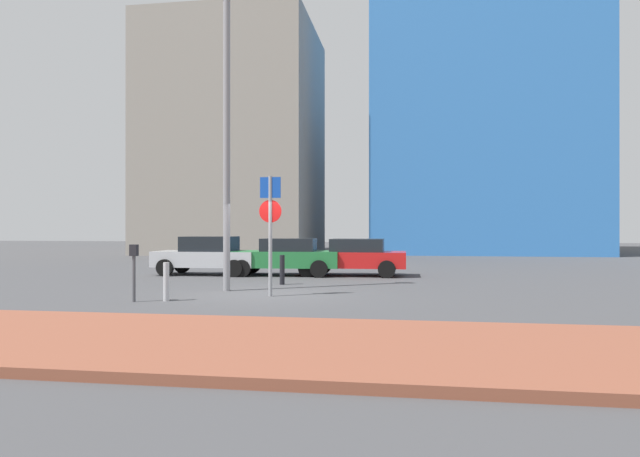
{
  "coord_description": "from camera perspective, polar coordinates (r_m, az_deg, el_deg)",
  "views": [
    {
      "loc": [
        3.79,
        -14.6,
        1.78
      ],
      "look_at": [
        1.16,
        2.08,
        1.79
      ],
      "focal_mm": 31.09,
      "sensor_mm": 36.0,
      "label": 1
    }
  ],
  "objects": [
    {
      "name": "street_lamp",
      "position": [
        16.42,
        -9.58,
        11.27
      ],
      "size": [
        0.7,
        0.36,
        8.7
      ],
      "color": "gray",
      "rests_on": "ground"
    },
    {
      "name": "parked_car_green",
      "position": [
        21.24,
        -3.6,
        -2.84
      ],
      "size": [
        4.29,
        2.16,
        1.41
      ],
      "color": "#237238",
      "rests_on": "ground"
    },
    {
      "name": "ground_plane",
      "position": [
        15.19,
        -5.58,
        -6.77
      ],
      "size": [
        120.0,
        120.0,
        0.0
      ],
      "primitive_type": "plane",
      "color": "#424244"
    },
    {
      "name": "traffic_bollard_mid",
      "position": [
        17.75,
        -3.92,
        -4.26
      ],
      "size": [
        0.16,
        0.16,
        0.94
      ],
      "primitive_type": "cylinder",
      "color": "black",
      "rests_on": "ground"
    },
    {
      "name": "sidewalk_brick",
      "position": [
        8.98,
        -16.46,
        -11.0
      ],
      "size": [
        40.0,
        4.16,
        0.14
      ],
      "primitive_type": "cube",
      "color": "brown",
      "rests_on": "ground"
    },
    {
      "name": "parked_car_silver",
      "position": [
        21.91,
        -11.48,
        -2.69
      ],
      "size": [
        3.99,
        1.95,
        1.49
      ],
      "color": "#B7BABF",
      "rests_on": "ground"
    },
    {
      "name": "building_under_construction",
      "position": [
        42.5,
        -8.61,
        8.85
      ],
      "size": [
        11.77,
        11.25,
        16.7
      ],
      "primitive_type": "cube",
      "color": "gray",
      "rests_on": "ground"
    },
    {
      "name": "parking_sign_post",
      "position": [
        14.66,
        -5.13,
        0.83
      ],
      "size": [
        0.6,
        0.1,
        3.17
      ],
      "color": "gray",
      "rests_on": "ground"
    },
    {
      "name": "parking_meter",
      "position": [
        14.25,
        -18.61,
        -3.55
      ],
      "size": [
        0.18,
        0.14,
        1.4
      ],
      "color": "#4C4C51",
      "rests_on": "ground"
    },
    {
      "name": "building_colorful_midrise",
      "position": [
        45.53,
        15.91,
        15.5
      ],
      "size": [
        15.69,
        12.79,
        27.95
      ],
      "primitive_type": "cube",
      "color": "#3372BF",
      "rests_on": "ground"
    },
    {
      "name": "parked_car_red",
      "position": [
        21.13,
        3.19,
        -2.88
      ],
      "size": [
        4.32,
        1.99,
        1.4
      ],
      "color": "red",
      "rests_on": "ground"
    },
    {
      "name": "traffic_bollard_near",
      "position": [
        14.21,
        -15.55,
        -5.3
      ],
      "size": [
        0.14,
        0.14,
        0.95
      ],
      "primitive_type": "cylinder",
      "color": "#B7B7BC",
      "rests_on": "ground"
    }
  ]
}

